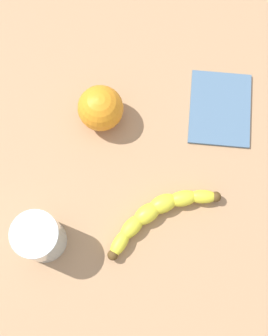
% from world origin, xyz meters
% --- Properties ---
extents(wooden_tabletop, '(1.20, 1.20, 0.03)m').
position_xyz_m(wooden_tabletop, '(0.00, 0.00, 0.01)').
color(wooden_tabletop, tan).
rests_on(wooden_tabletop, ground).
extents(banana, '(0.19, 0.16, 0.03)m').
position_xyz_m(banana, '(-0.03, 0.00, 0.05)').
color(banana, yellow).
rests_on(banana, wooden_tabletop).
extents(smoothie_glass, '(0.08, 0.08, 0.10)m').
position_xyz_m(smoothie_glass, '(-0.15, 0.17, 0.08)').
color(smoothie_glass, silver).
rests_on(smoothie_glass, wooden_tabletop).
extents(orange_fruit, '(0.09, 0.09, 0.09)m').
position_xyz_m(orange_fruit, '(0.11, 0.17, 0.07)').
color(orange_fruit, orange).
rests_on(orange_fruit, wooden_tabletop).
extents(folded_napkin, '(0.18, 0.16, 0.01)m').
position_xyz_m(folded_napkin, '(0.21, -0.04, 0.03)').
color(folded_napkin, slate).
rests_on(folded_napkin, wooden_tabletop).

